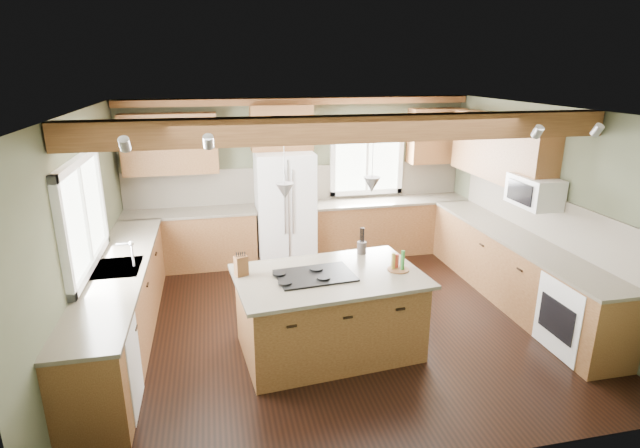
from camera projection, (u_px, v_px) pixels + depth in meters
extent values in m
plane|color=black|center=(335.00, 320.00, 6.30)|extent=(5.60, 5.60, 0.00)
plane|color=silver|center=(337.00, 110.00, 5.51)|extent=(5.60, 5.60, 0.00)
plane|color=#424632|center=(299.00, 178.00, 8.24)|extent=(5.60, 0.00, 5.60)
plane|color=#424632|center=(82.00, 239.00, 5.34)|extent=(0.00, 5.00, 5.00)
plane|color=#424632|center=(545.00, 208.00, 6.47)|extent=(0.00, 5.00, 5.00)
cube|color=#522D17|center=(352.00, 129.00, 4.95)|extent=(5.55, 0.26, 0.26)
cube|color=#522D17|center=(299.00, 101.00, 7.77)|extent=(5.55, 0.20, 0.10)
cube|color=brown|center=(299.00, 183.00, 8.25)|extent=(5.58, 0.03, 0.58)
cube|color=brown|center=(540.00, 214.00, 6.54)|extent=(0.03, 3.70, 0.58)
cube|color=brown|center=(191.00, 240.00, 7.86)|extent=(2.02, 0.60, 0.88)
cube|color=#454033|center=(189.00, 212.00, 7.72)|extent=(2.06, 0.64, 0.04)
cube|color=brown|center=(389.00, 227.00, 8.52)|extent=(2.62, 0.60, 0.88)
cube|color=#454033|center=(390.00, 201.00, 8.38)|extent=(2.66, 0.64, 0.04)
cube|color=brown|center=(122.00, 306.00, 5.71)|extent=(0.60, 3.70, 0.88)
cube|color=#454033|center=(117.00, 269.00, 5.57)|extent=(0.64, 3.74, 0.04)
cube|color=brown|center=(514.00, 270.00, 6.72)|extent=(0.60, 3.70, 0.88)
cube|color=#454033|center=(518.00, 238.00, 6.58)|extent=(0.64, 3.74, 0.04)
cube|color=brown|center=(170.00, 144.00, 7.47)|extent=(1.40, 0.35, 0.90)
cube|color=brown|center=(281.00, 128.00, 7.76)|extent=(0.96, 0.35, 0.70)
cube|color=brown|center=(500.00, 148.00, 7.08)|extent=(0.35, 2.20, 0.90)
cube|color=brown|center=(436.00, 136.00, 8.34)|extent=(0.90, 0.35, 0.90)
cube|color=white|center=(82.00, 215.00, 5.32)|extent=(0.04, 1.60, 1.05)
cube|color=white|center=(367.00, 160.00, 8.37)|extent=(1.10, 0.04, 1.00)
cube|color=#262628|center=(117.00, 269.00, 5.57)|extent=(0.50, 0.65, 0.03)
cylinder|color=#B2B2B7|center=(133.00, 255.00, 5.56)|extent=(0.02, 0.02, 0.28)
cube|color=white|center=(101.00, 372.00, 4.50)|extent=(0.60, 0.60, 0.84)
cube|color=white|center=(580.00, 316.00, 5.51)|extent=(0.60, 0.72, 0.84)
cube|color=white|center=(534.00, 191.00, 6.31)|extent=(0.40, 0.70, 0.38)
cone|color=#B2B2B7|center=(285.00, 191.00, 4.95)|extent=(0.18, 0.18, 0.16)
cone|color=#B2B2B7|center=(372.00, 185.00, 5.22)|extent=(0.18, 0.18, 0.16)
cube|color=white|center=(285.00, 208.00, 7.94)|extent=(0.90, 0.74, 1.80)
cube|color=brown|center=(329.00, 314.00, 5.52)|extent=(1.98, 1.32, 0.88)
cube|color=#454033|center=(329.00, 276.00, 5.38)|extent=(2.11, 1.46, 0.04)
cube|color=black|center=(315.00, 275.00, 5.32)|extent=(0.86, 0.62, 0.02)
cube|color=brown|center=(241.00, 266.00, 5.32)|extent=(0.16, 0.14, 0.22)
cylinder|color=#403A33|center=(362.00, 248.00, 5.96)|extent=(0.12, 0.12, 0.15)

